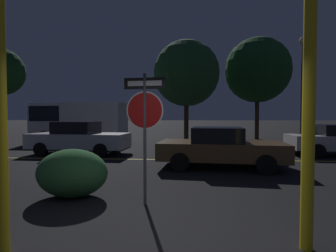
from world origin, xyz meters
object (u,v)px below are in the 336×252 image
at_px(passing_car_1, 79,138).
at_px(tree_1, 186,74).
at_px(stop_sign, 145,113).
at_px(hedge_bush_1, 72,173).
at_px(street_lamp, 302,75).
at_px(yellow_pole_right, 309,122).
at_px(yellow_pole_left, 1,122).
at_px(passing_car_2, 220,147).
at_px(delivery_truck, 77,120).
at_px(tree_0, 257,70).
at_px(tree_2, 0,72).

xyz_separation_m(passing_car_1, tree_1, (4.95, 6.39, 3.95)).
bearing_deg(stop_sign, passing_car_1, 127.33).
bearing_deg(hedge_bush_1, passing_car_1, 111.40).
bearing_deg(street_lamp, stop_sign, -124.68).
bearing_deg(street_lamp, hedge_bush_1, -130.66).
bearing_deg(passing_car_1, yellow_pole_right, 42.04).
height_order(stop_sign, yellow_pole_left, yellow_pole_left).
height_order(stop_sign, passing_car_1, stop_sign).
bearing_deg(passing_car_1, passing_car_2, 69.31).
bearing_deg(yellow_pole_right, delivery_truck, 122.99).
relative_size(yellow_pole_left, delivery_truck, 0.54).
relative_size(stop_sign, tree_0, 0.33).
xyz_separation_m(passing_car_1, tree_2, (-9.03, 7.19, 4.34)).
xyz_separation_m(passing_car_1, street_lamp, (11.97, 4.71, 3.50)).
bearing_deg(tree_2, passing_car_1, -38.51).
bearing_deg(tree_1, tree_2, 176.75).
distance_m(yellow_pole_right, street_lamp, 14.36).
xyz_separation_m(street_lamp, tree_1, (-7.01, 1.68, 0.45)).
height_order(stop_sign, tree_2, tree_2).
height_order(yellow_pole_right, tree_1, tree_1).
height_order(stop_sign, passing_car_2, stop_sign).
height_order(yellow_pole_left, street_lamp, street_lamp).
bearing_deg(tree_1, street_lamp, -13.51).
xyz_separation_m(yellow_pole_right, tree_2, (-15.48, 15.48, 3.44)).
bearing_deg(street_lamp, tree_1, 166.49).
bearing_deg(tree_0, stop_sign, -112.12).
distance_m(passing_car_1, tree_1, 9.00).
bearing_deg(yellow_pole_right, tree_2, 135.00).
height_order(yellow_pole_right, hedge_bush_1, yellow_pole_right).
xyz_separation_m(street_lamp, tree_0, (-1.58, 4.10, 1.04)).
xyz_separation_m(yellow_pole_right, delivery_truck, (-8.76, 13.50, -0.11)).
height_order(passing_car_1, delivery_truck, delivery_truck).
distance_m(yellow_pole_left, yellow_pole_right, 3.82).
distance_m(hedge_bush_1, tree_1, 13.62).
bearing_deg(street_lamp, delivery_truck, 178.02).
bearing_deg(stop_sign, tree_2, 139.21).
bearing_deg(stop_sign, yellow_pole_right, -28.92).
bearing_deg(passing_car_2, hedge_bush_1, -39.58).
relative_size(hedge_bush_1, passing_car_1, 0.33).
bearing_deg(delivery_truck, yellow_pole_right, -143.74).
bearing_deg(passing_car_1, street_lamp, 115.63).
relative_size(yellow_pole_left, tree_0, 0.43).
relative_size(tree_0, tree_1, 1.11).
bearing_deg(tree_2, tree_0, 4.77).
bearing_deg(tree_1, yellow_pole_right, -84.18).
relative_size(yellow_pole_right, street_lamp, 0.50).
relative_size(stop_sign, yellow_pole_right, 0.78).
xyz_separation_m(passing_car_2, delivery_truck, (-8.38, 8.01, 0.85)).
height_order(delivery_truck, street_lamp, street_lamp).
bearing_deg(passing_car_1, stop_sign, 35.74).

